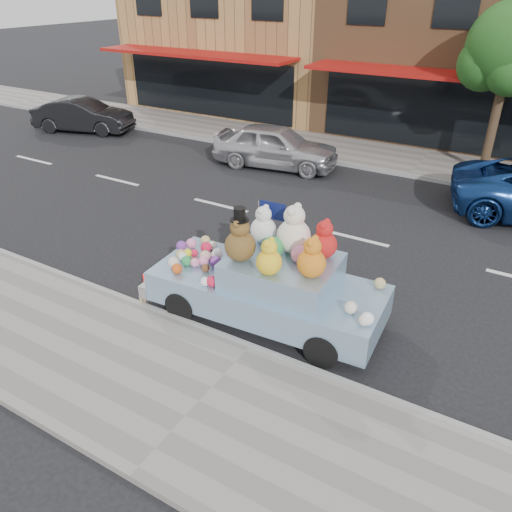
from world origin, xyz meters
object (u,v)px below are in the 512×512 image
Objects in this scene: street_tree at (511,55)px; car_dark at (83,115)px; car_silver at (276,146)px; art_car at (268,281)px.

street_tree is 1.28× the size of car_dark.
car_silver is at bearing -155.98° from street_tree.
car_dark is (-9.06, -0.11, -0.05)m from car_silver.
street_tree is 1.14× the size of art_car.
car_silver is (-6.29, -2.80, -2.98)m from street_tree.
street_tree is 11.15m from art_car.
street_tree is 15.91m from car_dark.
street_tree is at bearing -96.81° from car_dark.
street_tree reaches higher than car_dark.
car_silver is 9.06m from car_dark.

